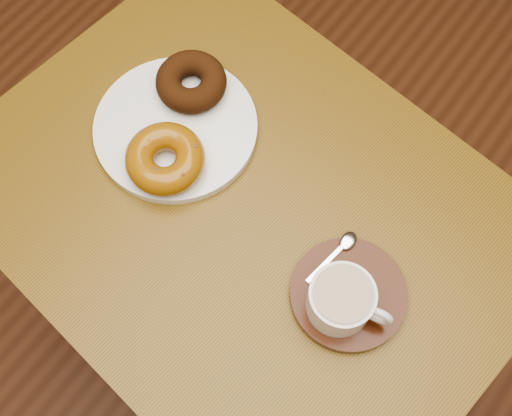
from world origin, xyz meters
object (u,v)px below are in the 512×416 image
Objects in this scene: donut_plate at (176,128)px; coffee_cup at (342,300)px; cafe_table at (246,235)px; saucer at (348,294)px.

donut_plate is 2.16× the size of coffee_cup.
cafe_table is 0.26m from coffee_cup.
donut_plate is at bearing 170.70° from saucer.
coffee_cup is (-0.00, -0.02, 0.04)m from saucer.
saucer is (0.20, -0.02, 0.13)m from cafe_table.
saucer is at bearing -0.24° from cafe_table.
saucer is 0.05m from coffee_cup.
coffee_cup is at bearing -12.88° from donut_plate.
donut_plate is (-0.16, 0.04, 0.13)m from cafe_table.
coffee_cup reaches higher than donut_plate.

